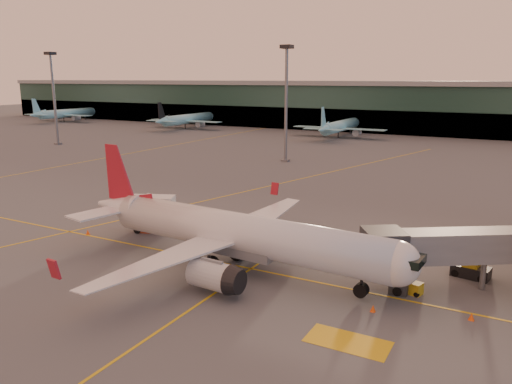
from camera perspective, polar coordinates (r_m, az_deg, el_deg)
The scene contains 15 objects.
ground at distance 48.96m, azimuth -8.66°, elevation -9.53°, with size 600.00×600.00×0.00m, color #4C4F54.
taxi_markings at distance 89.57m, azimuth 4.84°, elevation 0.89°, with size 100.12×173.00×0.01m.
terminal at distance 180.03m, azimuth 19.88°, elevation 9.02°, with size 400.00×20.00×17.60m.
mast_west_far at distance 153.13m, azimuth -22.13°, elevation 10.58°, with size 2.40×2.40×25.60m.
mast_west_near at distance 112.52m, azimuth 3.47°, elevation 10.99°, with size 2.40×2.40×25.60m.
distant_aircraft_row at distance 162.42m, azimuth 10.94°, elevation 6.10°, with size 290.00×34.00×13.00m.
main_airplane at distance 49.20m, azimuth -2.77°, elevation -4.72°, with size 37.47×33.77×11.31m.
jet_bridge at distance 49.43m, azimuth 26.15°, elevation -5.74°, with size 20.76×14.73×5.68m.
catering_truck at distance 62.86m, azimuth -11.84°, elevation -2.18°, with size 6.19×4.56×4.41m.
gpu_cart at distance 46.78m, azimuth 17.33°, elevation -10.38°, with size 2.09×1.56×1.09m.
pushback_tug at distance 52.26m, azimuth 23.34°, elevation -8.18°, with size 3.64×2.36×1.75m.
cone_nose at distance 43.70m, azimuth 23.41°, elevation -12.94°, with size 0.48×0.48×0.60m.
cone_tail at distance 64.09m, azimuth -18.67°, elevation -4.36°, with size 0.48×0.48×0.61m.
cone_wing_left at distance 64.10m, azimuth 4.31°, elevation -3.74°, with size 0.41×0.41×0.52m.
cone_fwd at distance 42.67m, azimuth 13.23°, elevation -12.83°, with size 0.45×0.45×0.57m.
Camera 1 is at (27.76, -35.82, 18.54)m, focal length 35.00 mm.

